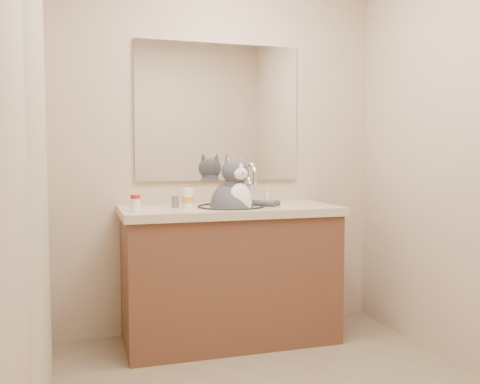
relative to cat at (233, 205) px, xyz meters
name	(u,v)px	position (x,y,z in m)	size (l,w,h in m)	color
room	(290,149)	(-0.01, -0.93, 0.33)	(2.22, 2.52, 2.42)	#7F6B58
vanity	(230,271)	(-0.01, 0.03, -0.42)	(1.34, 0.59, 1.12)	brown
mirror	(218,112)	(-0.01, 0.30, 0.58)	(1.10, 0.02, 0.90)	white
shower_curtain	(40,190)	(-1.06, -0.83, 0.17)	(0.02, 1.30, 1.93)	#BBB28D
cat	(233,205)	(0.00, 0.00, 0.00)	(0.44, 0.36, 0.54)	#434247
pill_bottle_redcap	(136,203)	(-0.60, -0.09, 0.03)	(0.07, 0.07, 0.10)	white
pill_bottle_orange	(188,198)	(-0.27, 0.04, 0.04)	(0.09, 0.09, 0.12)	white
grey_canister	(175,202)	(-0.35, 0.06, 0.02)	(0.06, 0.06, 0.07)	gray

